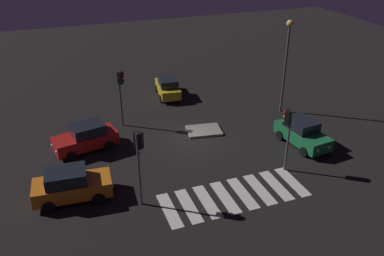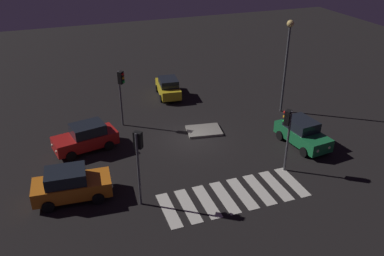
{
  "view_description": "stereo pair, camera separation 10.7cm",
  "coord_description": "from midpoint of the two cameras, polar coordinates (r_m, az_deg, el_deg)",
  "views": [
    {
      "loc": [
        -9.04,
        -24.47,
        14.59
      ],
      "look_at": [
        0.0,
        0.0,
        1.0
      ],
      "focal_mm": 37.57,
      "sensor_mm": 36.0,
      "label": 1
    },
    {
      "loc": [
        -8.94,
        -24.51,
        14.59
      ],
      "look_at": [
        0.0,
        0.0,
        1.0
      ],
      "focal_mm": 37.57,
      "sensor_mm": 36.0,
      "label": 2
    }
  ],
  "objects": [
    {
      "name": "car_red",
      "position": [
        29.23,
        -14.92,
        -1.33
      ],
      "size": [
        4.65,
        2.74,
        1.92
      ],
      "rotation": [
        0.0,
        0.0,
        3.35
      ],
      "color": "red",
      "rests_on": "ground"
    },
    {
      "name": "traffic_island",
      "position": [
        31.02,
        1.6,
        -0.37
      ],
      "size": [
        2.86,
        2.32,
        0.18
      ],
      "color": "gray",
      "rests_on": "ground"
    },
    {
      "name": "traffic_light_west",
      "position": [
        31.05,
        -10.16,
        5.99
      ],
      "size": [
        0.54,
        0.54,
        4.52
      ],
      "rotation": [
        0.0,
        0.0,
        -0.77
      ],
      "color": "#47474C",
      "rests_on": "ground"
    },
    {
      "name": "crosswalk_near",
      "position": [
        24.32,
        5.86,
        -9.48
      ],
      "size": [
        8.75,
        3.2,
        0.02
      ],
      "color": "silver",
      "rests_on": "ground"
    },
    {
      "name": "street_lamp",
      "position": [
        33.41,
        13.24,
        10.58
      ],
      "size": [
        0.56,
        0.56,
        7.73
      ],
      "color": "#47474C",
      "rests_on": "ground"
    },
    {
      "name": "traffic_light_east",
      "position": [
        25.58,
        13.29,
        0.35
      ],
      "size": [
        0.54,
        0.53,
        4.26
      ],
      "rotation": [
        0.0,
        0.0,
        2.2
      ],
      "color": "#47474C",
      "rests_on": "ground"
    },
    {
      "name": "ground_plane",
      "position": [
        29.89,
        -0.1,
        -1.7
      ],
      "size": [
        80.0,
        80.0,
        0.0
      ],
      "primitive_type": "plane",
      "color": "black"
    },
    {
      "name": "car_orange",
      "position": [
        24.46,
        -16.91,
        -7.73
      ],
      "size": [
        4.6,
        2.37,
        1.95
      ],
      "rotation": [
        0.0,
        0.0,
        -0.07
      ],
      "color": "orange",
      "rests_on": "ground"
    },
    {
      "name": "car_yellow",
      "position": [
        37.16,
        -3.54,
        5.8
      ],
      "size": [
        2.28,
        4.23,
        1.78
      ],
      "rotation": [
        0.0,
        0.0,
        1.46
      ],
      "color": "gold",
      "rests_on": "ground"
    },
    {
      "name": "traffic_light_south",
      "position": [
        21.89,
        -7.67,
        -3.23
      ],
      "size": [
        0.54,
        0.53,
        4.61
      ],
      "rotation": [
        0.0,
        0.0,
        0.85
      ],
      "color": "#47474C",
      "rests_on": "ground"
    },
    {
      "name": "car_green",
      "position": [
        29.95,
        15.27,
        -0.67
      ],
      "size": [
        2.43,
        4.52,
        1.9
      ],
      "rotation": [
        0.0,
        0.0,
        -1.46
      ],
      "color": "#196B38",
      "rests_on": "ground"
    }
  ]
}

